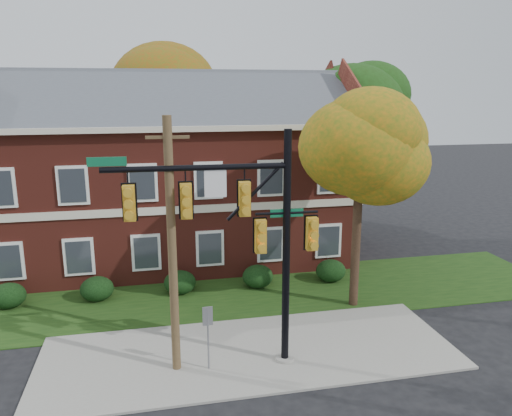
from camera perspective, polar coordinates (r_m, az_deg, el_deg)
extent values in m
plane|color=black|center=(16.85, 0.03, -17.94)|extent=(120.00, 120.00, 0.00)
cube|color=gray|center=(17.68, -0.68, -16.18)|extent=(14.00, 5.00, 0.08)
cube|color=#193811|center=(22.11, -3.27, -9.96)|extent=(30.00, 6.00, 0.04)
cube|color=maroon|center=(26.64, -9.62, 1.75)|extent=(18.00, 8.00, 7.00)
cube|color=beige|center=(26.17, -9.93, 9.54)|extent=(18.80, 8.80, 0.24)
cube|color=beige|center=(22.70, -9.15, -0.23)|extent=(18.00, 0.12, 0.35)
ellipsoid|color=black|center=(23.15, -26.47, -8.96)|extent=(1.40, 1.26, 1.05)
ellipsoid|color=black|center=(22.50, -17.72, -8.79)|extent=(1.40, 1.26, 1.05)
ellipsoid|color=black|center=(22.38, -8.69, -8.41)|extent=(1.40, 1.26, 1.05)
ellipsoid|color=black|center=(22.81, 0.20, -7.82)|extent=(1.40, 1.26, 1.05)
ellipsoid|color=black|center=(23.75, 8.54, -7.10)|extent=(1.40, 1.26, 1.05)
cylinder|color=black|center=(20.64, 11.38, -3.48)|extent=(0.36, 0.36, 5.76)
ellipsoid|color=#CA6F11|center=(19.92, 11.85, 6.49)|extent=(4.25, 4.25, 3.60)
ellipsoid|color=#CA6F11|center=(19.78, 14.05, 8.08)|extent=(3.50, 3.50, 3.00)
cylinder|color=black|center=(30.10, 11.71, 3.02)|extent=(0.36, 0.36, 7.04)
ellipsoid|color=#19350E|center=(29.65, 12.12, 11.41)|extent=(5.95, 5.95, 5.04)
ellipsoid|color=#19350E|center=(29.53, 14.18, 12.46)|extent=(4.90, 4.90, 4.20)
cylinder|color=black|center=(34.51, -8.60, 4.97)|extent=(0.36, 0.36, 7.68)
ellipsoid|color=#A03D0D|center=(34.16, -8.88, 12.96)|extent=(6.46, 6.46, 5.47)
ellipsoid|color=#A03D0D|center=(33.66, -7.20, 14.03)|extent=(5.32, 5.32, 4.56)
cylinder|color=gray|center=(17.22, 3.30, -16.89)|extent=(0.61, 0.61, 0.17)
cylinder|color=black|center=(15.69, 3.48, -5.02)|extent=(0.25, 0.25, 7.63)
cylinder|color=black|center=(14.66, -6.83, 4.59)|extent=(5.46, 0.37, 0.17)
cylinder|color=black|center=(15.34, 3.54, -0.57)|extent=(1.97, 0.16, 0.09)
cube|color=#C28D1F|center=(14.87, -14.30, 0.54)|extent=(0.49, 0.34, 1.27)
cube|color=#C28D1F|center=(14.83, -7.98, 0.79)|extent=(0.49, 0.34, 1.27)
cube|color=#C28D1F|center=(14.98, -1.30, 1.05)|extent=(0.49, 0.34, 1.27)
cube|color=silver|center=(14.78, -4.66, 2.78)|extent=(0.66, 0.07, 0.82)
cube|color=#0B5935|center=(14.71, -16.69, 5.10)|extent=(1.09, 0.08, 0.26)
cube|color=#C28D1F|center=(15.36, 0.53, -3.26)|extent=(0.49, 0.34, 1.27)
cube|color=#C28D1F|center=(15.73, 6.41, -2.95)|extent=(0.49, 0.34, 1.27)
cube|color=#0B5935|center=(15.34, 3.54, -0.57)|extent=(1.04, 0.08, 0.25)
cylinder|color=brown|center=(15.34, -9.56, -4.79)|extent=(0.29, 0.29, 8.06)
cube|color=brown|center=(14.65, -10.08, 7.97)|extent=(1.26, 0.18, 0.09)
cylinder|color=slate|center=(16.31, -5.49, -14.72)|extent=(0.06, 0.06, 2.19)
cube|color=slate|center=(15.96, -5.55, -12.19)|extent=(0.32, 0.06, 0.62)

